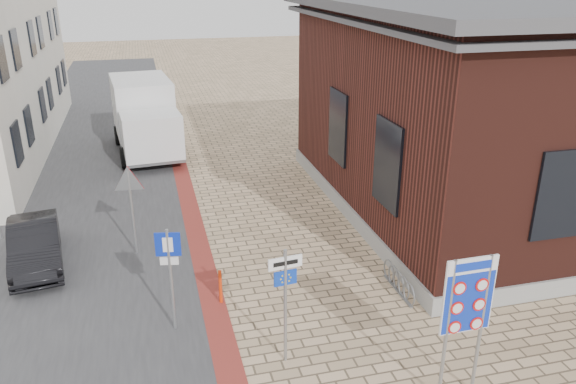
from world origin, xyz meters
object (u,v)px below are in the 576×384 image
border_sign (468,298)px  parking_sign (169,263)px  box_truck (145,116)px  bollard (220,287)px  essen_sign (285,288)px  sedan (35,245)px

border_sign → parking_sign: 6.22m
box_truck → bollard: bearing=-89.0°
border_sign → parking_sign: bearing=144.8°
border_sign → essen_sign: 3.48m
border_sign → essen_sign: (-2.95, 1.80, -0.41)m
essen_sign → bollard: (-1.00, 2.50, -1.29)m
sedan → box_truck: (3.25, 9.89, 1.02)m
parking_sign → bollard: parking_sign is taller
sedan → parking_sign: bearing=-57.6°
parking_sign → box_truck: bearing=102.6°
box_truck → border_sign: (5.36, -17.42, 0.51)m
essen_sign → parking_sign: (-2.17, 1.70, -0.02)m
box_truck → parking_sign: bearing=-94.2°
sedan → border_sign: 11.54m
box_truck → essen_sign: 15.81m
essen_sign → bollard: 2.98m
sedan → essen_sign: size_ratio=1.42×
sedan → parking_sign: parking_sign is taller
box_truck → border_sign: box_truck is taller
box_truck → bollard: box_truck is taller
border_sign → parking_sign: size_ratio=1.18×
essen_sign → parking_sign: bearing=135.6°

